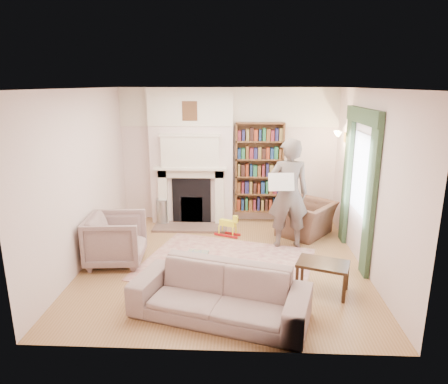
{
  "coord_description": "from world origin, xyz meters",
  "views": [
    {
      "loc": [
        0.29,
        -6.06,
        2.87
      ],
      "look_at": [
        0.0,
        0.25,
        1.15
      ],
      "focal_mm": 32.0,
      "sensor_mm": 36.0,
      "label": 1
    }
  ],
  "objects_px": {
    "sofa": "(220,293)",
    "bookcase": "(259,168)",
    "armchair_left": "(116,239)",
    "armchair_reading": "(307,219)",
    "coffee_table": "(322,277)",
    "man_reading": "(288,194)",
    "rocking_horse": "(227,225)",
    "paraffin_heater": "(162,212)"
  },
  "relations": [
    {
      "from": "sofa",
      "to": "bookcase",
      "type": "bearing_deg",
      "value": 96.27
    },
    {
      "from": "armchair_left",
      "to": "sofa",
      "type": "xyz_separation_m",
      "value": [
        1.78,
        -1.51,
        -0.09
      ]
    },
    {
      "from": "bookcase",
      "to": "armchair_left",
      "type": "bearing_deg",
      "value": -137.83
    },
    {
      "from": "armchair_reading",
      "to": "coffee_table",
      "type": "height_order",
      "value": "armchair_reading"
    },
    {
      "from": "bookcase",
      "to": "man_reading",
      "type": "height_order",
      "value": "bookcase"
    },
    {
      "from": "bookcase",
      "to": "man_reading",
      "type": "bearing_deg",
      "value": -71.04
    },
    {
      "from": "armchair_reading",
      "to": "sofa",
      "type": "relative_size",
      "value": 0.45
    },
    {
      "from": "sofa",
      "to": "man_reading",
      "type": "distance_m",
      "value": 2.66
    },
    {
      "from": "rocking_horse",
      "to": "coffee_table",
      "type": "bearing_deg",
      "value": -33.9
    },
    {
      "from": "man_reading",
      "to": "paraffin_heater",
      "type": "xyz_separation_m",
      "value": [
        -2.48,
        1.04,
        -0.71
      ]
    },
    {
      "from": "armchair_left",
      "to": "sofa",
      "type": "distance_m",
      "value": 2.34
    },
    {
      "from": "rocking_horse",
      "to": "paraffin_heater",
      "type": "bearing_deg",
      "value": 179.46
    },
    {
      "from": "bookcase",
      "to": "paraffin_heater",
      "type": "bearing_deg",
      "value": -171.24
    },
    {
      "from": "sofa",
      "to": "coffee_table",
      "type": "relative_size",
      "value": 3.16
    },
    {
      "from": "coffee_table",
      "to": "bookcase",
      "type": "bearing_deg",
      "value": 124.37
    },
    {
      "from": "bookcase",
      "to": "armchair_reading",
      "type": "height_order",
      "value": "bookcase"
    },
    {
      "from": "bookcase",
      "to": "sofa",
      "type": "height_order",
      "value": "bookcase"
    },
    {
      "from": "armchair_left",
      "to": "sofa",
      "type": "height_order",
      "value": "armchair_left"
    },
    {
      "from": "sofa",
      "to": "man_reading",
      "type": "bearing_deg",
      "value": 80.98
    },
    {
      "from": "armchair_reading",
      "to": "paraffin_heater",
      "type": "bearing_deg",
      "value": -61.09
    },
    {
      "from": "armchair_reading",
      "to": "armchair_left",
      "type": "height_order",
      "value": "armchair_left"
    },
    {
      "from": "bookcase",
      "to": "paraffin_heater",
      "type": "relative_size",
      "value": 3.36
    },
    {
      "from": "armchair_left",
      "to": "sofa",
      "type": "relative_size",
      "value": 0.41
    },
    {
      "from": "armchair_reading",
      "to": "man_reading",
      "type": "bearing_deg",
      "value": 0.54
    },
    {
      "from": "armchair_left",
      "to": "man_reading",
      "type": "distance_m",
      "value": 3.04
    },
    {
      "from": "coffee_table",
      "to": "rocking_horse",
      "type": "relative_size",
      "value": 1.43
    },
    {
      "from": "man_reading",
      "to": "rocking_horse",
      "type": "relative_size",
      "value": 4.05
    },
    {
      "from": "armchair_reading",
      "to": "man_reading",
      "type": "xyz_separation_m",
      "value": [
        -0.45,
        -0.6,
        0.66
      ]
    },
    {
      "from": "bookcase",
      "to": "armchair_reading",
      "type": "xyz_separation_m",
      "value": [
        0.91,
        -0.75,
        -0.85
      ]
    },
    {
      "from": "bookcase",
      "to": "man_reading",
      "type": "xyz_separation_m",
      "value": [
        0.46,
        -1.35,
        -0.19
      ]
    },
    {
      "from": "sofa",
      "to": "armchair_left",
      "type": "bearing_deg",
      "value": 155.57
    },
    {
      "from": "man_reading",
      "to": "paraffin_heater",
      "type": "relative_size",
      "value": 3.6
    },
    {
      "from": "man_reading",
      "to": "paraffin_heater",
      "type": "height_order",
      "value": "man_reading"
    },
    {
      "from": "armchair_left",
      "to": "rocking_horse",
      "type": "xyz_separation_m",
      "value": [
        1.78,
        1.29,
        -0.2
      ]
    },
    {
      "from": "armchair_reading",
      "to": "coffee_table",
      "type": "distance_m",
      "value": 2.26
    },
    {
      "from": "armchair_reading",
      "to": "sofa",
      "type": "height_order",
      "value": "armchair_reading"
    },
    {
      "from": "bookcase",
      "to": "armchair_left",
      "type": "distance_m",
      "value": 3.33
    },
    {
      "from": "armchair_left",
      "to": "rocking_horse",
      "type": "bearing_deg",
      "value": -58.78
    },
    {
      "from": "man_reading",
      "to": "coffee_table",
      "type": "distance_m",
      "value": 1.85
    },
    {
      "from": "sofa",
      "to": "paraffin_heater",
      "type": "xyz_separation_m",
      "value": [
        -1.39,
        3.38,
        -0.05
      ]
    },
    {
      "from": "armchair_reading",
      "to": "armchair_left",
      "type": "relative_size",
      "value": 1.11
    },
    {
      "from": "sofa",
      "to": "rocking_horse",
      "type": "height_order",
      "value": "sofa"
    }
  ]
}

